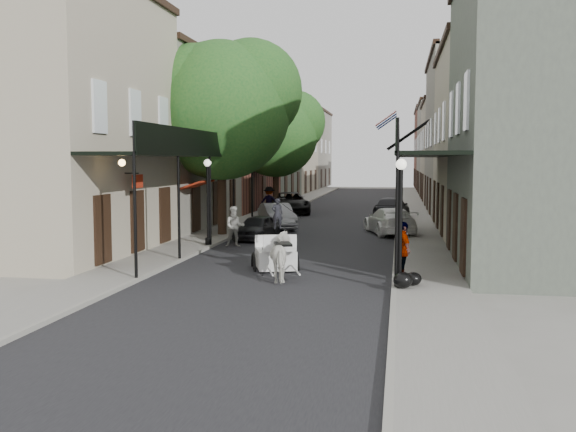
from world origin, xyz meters
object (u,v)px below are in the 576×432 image
at_px(tree_far, 281,131).
at_px(car_left_near, 257,227).
at_px(car_left_far, 290,203).
at_px(car_right_near, 390,221).
at_px(lamppost_left, 208,200).
at_px(car_left_mid, 277,216).
at_px(carriage, 274,240).
at_px(pedestrian_sidewalk_left, 269,202).
at_px(lamppost_right_near, 400,221).
at_px(horse, 283,257).
at_px(tree_near, 230,105).
at_px(pedestrian_walking, 235,227).
at_px(car_right_far, 392,208).
at_px(lamppost_right_far, 400,189).
at_px(pedestrian_sidewalk_right, 403,250).

height_order(tree_far, car_left_near, tree_far).
bearing_deg(car_left_far, car_right_near, -73.78).
xyz_separation_m(lamppost_left, car_left_mid, (1.50, 8.00, -1.35)).
relative_size(lamppost_left, car_left_near, 1.07).
height_order(car_left_far, car_right_near, car_left_far).
xyz_separation_m(carriage, car_right_near, (3.84, 11.11, -0.30)).
bearing_deg(lamppost_left, carriage, -50.93).
bearing_deg(car_left_near, pedestrian_sidewalk_left, 107.76).
distance_m(carriage, car_left_far, 23.00).
relative_size(lamppost_right_near, car_left_mid, 0.88).
xyz_separation_m(pedestrian_sidewalk_left, car_left_far, (0.60, 4.30, -0.35)).
xyz_separation_m(horse, car_right_near, (3.11, 13.36, -0.07)).
height_order(tree_near, car_left_mid, tree_near).
height_order(horse, pedestrian_sidewalk_left, pedestrian_sidewalk_left).
bearing_deg(pedestrian_sidewalk_left, lamppost_right_near, 105.26).
relative_size(lamppost_left, car_right_near, 0.79).
relative_size(pedestrian_walking, car_right_near, 0.38).
xyz_separation_m(lamppost_right_near, car_left_far, (-7.70, 26.00, -1.29)).
xyz_separation_m(pedestrian_sidewalk_left, car_left_mid, (1.60, -5.70, -0.41)).
height_order(tree_far, pedestrian_sidewalk_left, tree_far).
height_order(tree_near, lamppost_right_near, tree_near).
bearing_deg(car_right_far, carriage, 87.51).
height_order(lamppost_right_far, car_left_mid, lamppost_right_far).
xyz_separation_m(tree_near, lamppost_left, (0.10, -4.18, -4.44)).
bearing_deg(car_right_near, tree_near, 0.59).
xyz_separation_m(lamppost_right_near, car_right_near, (-0.50, 14.36, -1.36)).
height_order(lamppost_right_far, horse, lamppost_right_far).
bearing_deg(tree_far, lamppost_left, -89.54).
bearing_deg(car_right_near, car_right_far, -105.04).
bearing_deg(tree_far, pedestrian_walking, -86.00).
bearing_deg(pedestrian_sidewalk_left, tree_far, -95.09).
bearing_deg(car_left_mid, tree_far, 76.79).
relative_size(lamppost_right_far, pedestrian_sidewalk_left, 1.88).
distance_m(car_left_far, car_right_far, 8.10).
relative_size(tree_near, car_right_near, 2.04).
relative_size(tree_far, lamppost_right_near, 2.32).
distance_m(lamppost_right_far, carriage, 17.34).
xyz_separation_m(pedestrian_sidewalk_right, car_left_near, (-6.80, 9.69, -0.41)).
distance_m(horse, car_right_far, 21.51).
xyz_separation_m(lamppost_right_far, carriage, (-4.34, -16.76, -1.07)).
bearing_deg(pedestrian_sidewalk_right, tree_far, -1.90).
xyz_separation_m(pedestrian_walking, car_left_far, (-0.60, 17.67, -0.14)).
relative_size(lamppost_right_far, car_left_near, 1.07).
height_order(lamppost_right_near, pedestrian_sidewalk_right, lamppost_right_near).
xyz_separation_m(pedestrian_sidewalk_right, car_right_far, (-0.60, 20.98, -0.23)).
height_order(tree_near, tree_far, tree_near).
relative_size(tree_near, lamppost_right_far, 2.60).
bearing_deg(car_right_far, pedestrian_sidewalk_right, 100.55).
distance_m(tree_near, car_right_near, 9.96).
height_order(pedestrian_walking, pedestrian_sidewalk_left, pedestrian_sidewalk_left).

